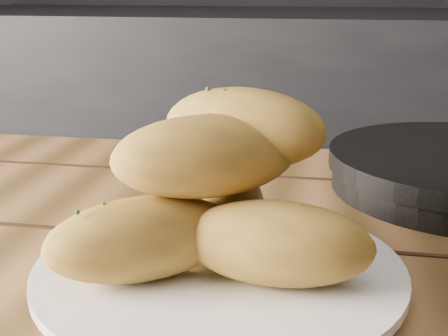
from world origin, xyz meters
TOP-DOWN VIEW (x-y plane):
  - plate at (-0.42, 0.49)m, footprint 0.29×0.29m
  - bread_rolls at (-0.42, 0.50)m, footprint 0.25×0.22m

SIDE VIEW (x-z plane):
  - plate at x=-0.42m, z-range 0.75..0.77m
  - bread_rolls at x=-0.42m, z-range 0.76..0.89m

